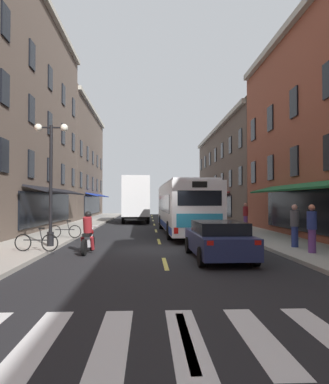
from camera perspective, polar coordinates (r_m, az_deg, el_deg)
ground_plane at (r=15.66m, az=-0.52°, el=-9.15°), size 34.80×80.00×0.10m
lane_centre_dashes at (r=15.41m, az=-0.49°, el=-9.07°), size 0.14×73.90×0.01m
crosswalk_near at (r=5.91m, az=3.40°, el=-21.84°), size 7.10×2.80×0.01m
sidewalk_left at (r=16.51m, az=-21.67°, el=-8.23°), size 3.00×80.00×0.14m
sidewalk_right at (r=16.93m, az=20.08°, el=-8.07°), size 3.00×80.00×0.14m
transit_bus at (r=22.81m, az=3.05°, el=-2.36°), size 2.83×12.04×3.18m
box_truck at (r=34.39m, az=-4.53°, el=-1.18°), size 2.70×7.87×4.23m
sedan_near at (r=13.13m, az=8.41°, el=-7.36°), size 1.98×4.51×1.34m
sedan_mid at (r=44.26m, az=-3.99°, el=-3.14°), size 2.02×4.75×1.34m
motorcycle_rider at (r=14.77m, az=-11.85°, el=-6.63°), size 0.62×2.07×1.66m
bicycle_near at (r=19.67m, az=-15.30°, el=-5.89°), size 1.71×0.48×0.91m
bicycle_mid at (r=14.82m, az=-19.38°, el=-7.36°), size 1.71×0.48×0.91m
pedestrian_mid at (r=26.22m, az=12.55°, el=-3.54°), size 0.36×0.36×1.78m
pedestrian_far at (r=16.18m, az=19.68°, el=-4.88°), size 0.36×0.36×1.77m
pedestrian_rear at (r=14.64m, az=22.05°, el=-5.20°), size 0.36×0.36×1.79m
street_lamp_twin at (r=16.32m, az=-17.34°, el=2.10°), size 1.42×0.32×5.23m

